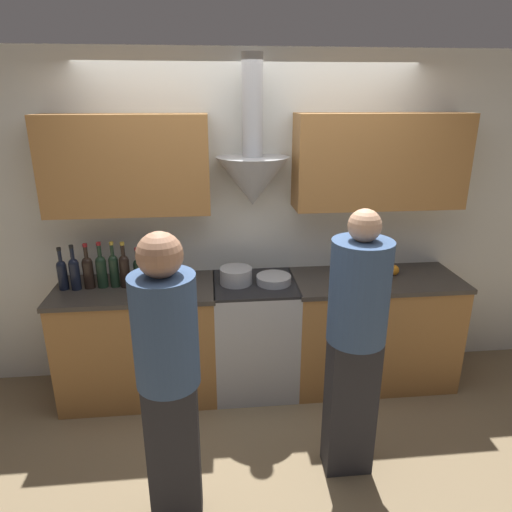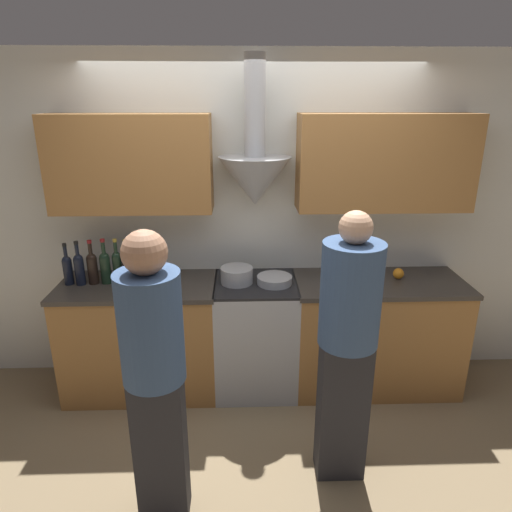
# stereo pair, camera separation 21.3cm
# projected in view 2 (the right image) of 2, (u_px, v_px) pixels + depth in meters

# --- Properties ---
(ground_plane) EXTENTS (12.00, 12.00, 0.00)m
(ground_plane) POSITION_uv_depth(u_px,v_px,m) (257.00, 410.00, 3.48)
(ground_plane) COLOR #847051
(wall_back) EXTENTS (8.40, 0.54, 2.60)m
(wall_back) POSITION_uv_depth(u_px,v_px,m) (257.00, 204.00, 3.57)
(wall_back) COLOR silver
(wall_back) RESTS_ON ground_plane
(counter_left) EXTENTS (1.20, 0.62, 0.91)m
(counter_left) POSITION_uv_depth(u_px,v_px,m) (142.00, 337.00, 3.62)
(counter_left) COLOR #9E6B38
(counter_left) RESTS_ON ground_plane
(counter_right) EXTENTS (1.32, 0.62, 0.91)m
(counter_right) POSITION_uv_depth(u_px,v_px,m) (375.00, 333.00, 3.68)
(counter_right) COLOR #9E6B38
(counter_right) RESTS_ON ground_plane
(stove_range) EXTENTS (0.64, 0.60, 0.91)m
(stove_range) POSITION_uv_depth(u_px,v_px,m) (256.00, 335.00, 3.65)
(stove_range) COLOR #A8AAAF
(stove_range) RESTS_ON ground_plane
(wine_bottle_0) EXTENTS (0.07, 0.07, 0.32)m
(wine_bottle_0) POSITION_uv_depth(u_px,v_px,m) (68.00, 268.00, 3.42)
(wine_bottle_0) COLOR black
(wine_bottle_0) RESTS_ON counter_left
(wine_bottle_1) EXTENTS (0.07, 0.07, 0.34)m
(wine_bottle_1) POSITION_uv_depth(u_px,v_px,m) (79.00, 267.00, 3.41)
(wine_bottle_1) COLOR black
(wine_bottle_1) RESTS_ON counter_left
(wine_bottle_2) EXTENTS (0.08, 0.08, 0.34)m
(wine_bottle_2) POSITION_uv_depth(u_px,v_px,m) (92.00, 266.00, 3.43)
(wine_bottle_2) COLOR black
(wine_bottle_2) RESTS_ON counter_left
(wine_bottle_3) EXTENTS (0.08, 0.08, 0.35)m
(wine_bottle_3) POSITION_uv_depth(u_px,v_px,m) (105.00, 266.00, 3.44)
(wine_bottle_3) COLOR black
(wine_bottle_3) RESTS_ON counter_left
(wine_bottle_4) EXTENTS (0.07, 0.07, 0.35)m
(wine_bottle_4) POSITION_uv_depth(u_px,v_px,m) (117.00, 265.00, 3.45)
(wine_bottle_4) COLOR black
(wine_bottle_4) RESTS_ON counter_left
(wine_bottle_5) EXTENTS (0.07, 0.07, 0.35)m
(wine_bottle_5) POSITION_uv_depth(u_px,v_px,m) (127.00, 266.00, 3.44)
(wine_bottle_5) COLOR black
(wine_bottle_5) RESTS_ON counter_left
(wine_bottle_6) EXTENTS (0.07, 0.07, 0.30)m
(wine_bottle_6) POSITION_uv_depth(u_px,v_px,m) (141.00, 268.00, 3.44)
(wine_bottle_6) COLOR black
(wine_bottle_6) RESTS_ON counter_left
(stock_pot) EXTENTS (0.24, 0.24, 0.12)m
(stock_pot) POSITION_uv_depth(u_px,v_px,m) (237.00, 275.00, 3.47)
(stock_pot) COLOR #A8AAAF
(stock_pot) RESTS_ON stove_range
(mixing_bowl) EXTENTS (0.27, 0.27, 0.06)m
(mixing_bowl) POSITION_uv_depth(u_px,v_px,m) (274.00, 280.00, 3.46)
(mixing_bowl) COLOR #A8AAAF
(mixing_bowl) RESTS_ON stove_range
(orange_fruit) EXTENTS (0.08, 0.08, 0.08)m
(orange_fruit) POSITION_uv_depth(u_px,v_px,m) (398.00, 274.00, 3.55)
(orange_fruit) COLOR orange
(orange_fruit) RESTS_ON counter_right
(chefs_knife) EXTENTS (0.24, 0.12, 0.01)m
(chefs_knife) POSITION_uv_depth(u_px,v_px,m) (350.00, 279.00, 3.54)
(chefs_knife) COLOR silver
(chefs_knife) RESTS_ON counter_right
(person_foreground_left) EXTENTS (0.32, 0.32, 1.69)m
(person_foreground_left) POSITION_uv_depth(u_px,v_px,m) (154.00, 370.00, 2.33)
(person_foreground_left) COLOR #28282D
(person_foreground_left) RESTS_ON ground_plane
(person_foreground_right) EXTENTS (0.34, 0.34, 1.70)m
(person_foreground_right) POSITION_uv_depth(u_px,v_px,m) (347.00, 340.00, 2.61)
(person_foreground_right) COLOR #28282D
(person_foreground_right) RESTS_ON ground_plane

